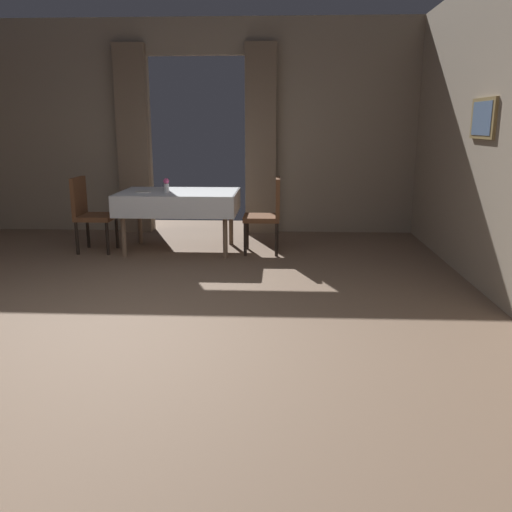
{
  "coord_description": "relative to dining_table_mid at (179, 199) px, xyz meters",
  "views": [
    {
      "loc": [
        1.22,
        -3.71,
        1.56
      ],
      "look_at": [
        1.03,
        0.28,
        0.57
      ],
      "focal_mm": 37.5,
      "sensor_mm": 36.0,
      "label": 1
    }
  ],
  "objects": [
    {
      "name": "flower_vase_mid",
      "position": [
        -0.12,
        -0.17,
        0.18
      ],
      "size": [
        0.07,
        0.07,
        0.18
      ],
      "color": "silver",
      "rests_on": "dining_table_mid"
    },
    {
      "name": "wall_back",
      "position": [
        0.05,
        1.32,
        0.86
      ],
      "size": [
        6.4,
        0.27,
        3.0
      ],
      "color": "gray",
      "rests_on": "ground"
    },
    {
      "name": "ground",
      "position": [
        0.05,
        -2.86,
        -0.66
      ],
      "size": [
        10.08,
        10.08,
        0.0
      ],
      "primitive_type": "plane",
      "color": "#7A604C"
    },
    {
      "name": "dining_table_mid",
      "position": [
        0.0,
        0.0,
        0.0
      ],
      "size": [
        1.46,
        0.99,
        0.75
      ],
      "color": "#7A604C",
      "rests_on": "ground"
    },
    {
      "name": "chair_mid_right",
      "position": [
        1.11,
        -0.06,
        -0.15
      ],
      "size": [
        0.44,
        0.44,
        0.93
      ],
      "color": "black",
      "rests_on": "ground"
    },
    {
      "name": "plate_mid_b",
      "position": [
        -0.42,
        -0.11,
        0.09
      ],
      "size": [
        0.19,
        0.19,
        0.01
      ],
      "primitive_type": "cylinder",
      "color": "white",
      "rests_on": "dining_table_mid"
    },
    {
      "name": "chair_mid_left",
      "position": [
        -1.11,
        -0.09,
        -0.15
      ],
      "size": [
        0.44,
        0.44,
        0.93
      ],
      "color": "black",
      "rests_on": "ground"
    }
  ]
}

